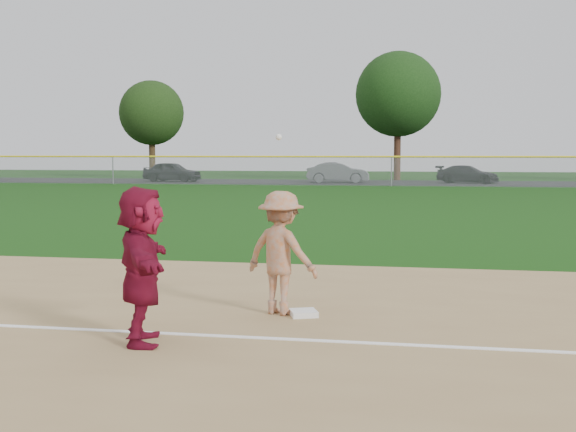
% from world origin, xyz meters
% --- Properties ---
extents(ground, '(160.00, 160.00, 0.00)m').
position_xyz_m(ground, '(0.00, 0.00, 0.00)').
color(ground, '#113C0B').
rests_on(ground, ground).
extents(foul_line, '(60.00, 0.10, 0.01)m').
position_xyz_m(foul_line, '(0.00, -0.80, 0.03)').
color(foul_line, white).
rests_on(foul_line, infield_dirt).
extents(parking_asphalt, '(120.00, 10.00, 0.01)m').
position_xyz_m(parking_asphalt, '(0.00, 46.00, 0.01)').
color(parking_asphalt, black).
rests_on(parking_asphalt, ground).
extents(first_base, '(0.45, 0.45, 0.08)m').
position_xyz_m(first_base, '(0.41, 0.48, 0.06)').
color(first_base, white).
rests_on(first_base, infield_dirt).
extents(base_runner, '(1.08, 1.79, 1.84)m').
position_xyz_m(base_runner, '(-1.22, -1.26, 0.94)').
color(base_runner, maroon).
rests_on(base_runner, infield_dirt).
extents(car_left, '(4.79, 2.52, 1.55)m').
position_xyz_m(car_left, '(-17.22, 44.83, 0.79)').
color(car_left, black).
rests_on(car_left, parking_asphalt).
extents(car_mid, '(4.86, 2.21, 1.55)m').
position_xyz_m(car_mid, '(-4.24, 45.17, 0.78)').
color(car_mid, '#53555B').
rests_on(car_mid, parking_asphalt).
extents(car_right, '(4.87, 3.02, 1.32)m').
position_xyz_m(car_right, '(5.38, 46.10, 0.67)').
color(car_right, black).
rests_on(car_right, parking_asphalt).
extents(first_base_play, '(1.26, 1.01, 2.47)m').
position_xyz_m(first_base_play, '(0.08, 0.56, 0.87)').
color(first_base_play, gray).
rests_on(first_base_play, infield_dirt).
extents(outfield_fence, '(110.00, 0.12, 110.00)m').
position_xyz_m(outfield_fence, '(0.00, 40.00, 1.96)').
color(outfield_fence, '#999EA0').
rests_on(outfield_fence, ground).
extents(tree_1, '(5.80, 5.80, 8.75)m').
position_xyz_m(tree_1, '(-22.00, 53.00, 5.83)').
color(tree_1, '#342413').
rests_on(tree_1, ground).
extents(tree_2, '(7.00, 7.00, 10.58)m').
position_xyz_m(tree_2, '(0.00, 51.50, 7.06)').
color(tree_2, '#392014').
rests_on(tree_2, ground).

